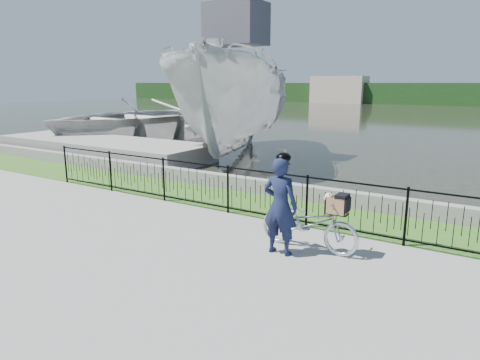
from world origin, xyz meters
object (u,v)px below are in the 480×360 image
Objects in this scene: cyclist at (280,205)px; dock at (101,148)px; bicycle_rig at (309,223)px; boat_near at (236,103)px; boat_far at (141,119)px.

dock is at bearing 153.89° from cyclist.
boat_near reaches higher than bicycle_rig.
boat_near reaches higher than cyclist.
dock is 5.41× the size of cyclist.
bicycle_rig is at bearing -23.47° from dock.
cyclist is (-0.37, -0.46, 0.40)m from bicycle_rig.
boat_far is (-2.34, 4.72, 0.76)m from dock.
boat_near is (-6.56, 7.82, 1.70)m from bicycle_rig.
cyclist is (11.15, -5.47, 0.56)m from dock.
cyclist is at bearing -128.70° from bicycle_rig.
boat_far is (-7.31, 1.91, -1.10)m from boat_near.
boat_far reaches higher than cyclist.
dock is 0.85× the size of boat_near.
boat_far is (-13.86, 9.72, 0.60)m from bicycle_rig.
bicycle_rig is 0.16× the size of boat_far.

